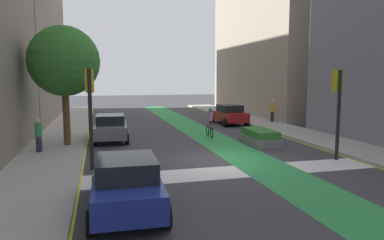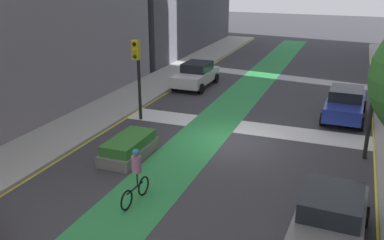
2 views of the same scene
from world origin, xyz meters
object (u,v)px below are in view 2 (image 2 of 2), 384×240
at_px(traffic_signal_near_left, 374,91).
at_px(car_blue_left_near, 345,104).
at_px(car_white_right_near, 196,75).
at_px(traffic_signal_near_right, 137,65).
at_px(car_grey_left_far, 329,220).
at_px(median_planter, 129,148).
at_px(cyclist_in_lane, 136,175).

height_order(traffic_signal_near_left, car_blue_left_near, traffic_signal_near_left).
bearing_deg(car_white_right_near, traffic_signal_near_right, 86.90).
distance_m(car_white_right_near, car_grey_left_far, 17.56).
height_order(traffic_signal_near_right, car_blue_left_near, traffic_signal_near_right).
xyz_separation_m(car_blue_left_near, median_planter, (8.01, 8.23, -0.40)).
relative_size(cyclist_in_lane, median_planter, 0.65).
relative_size(traffic_signal_near_left, median_planter, 1.43).
bearing_deg(cyclist_in_lane, car_grey_left_far, 177.44).
bearing_deg(car_blue_left_near, median_planter, 45.78).
distance_m(car_white_right_near, cyclist_in_lane, 14.92).
height_order(traffic_signal_near_left, car_grey_left_far, traffic_signal_near_left).
xyz_separation_m(traffic_signal_near_left, median_planter, (9.04, 3.17, -2.47)).
bearing_deg(traffic_signal_near_right, car_grey_left_far, 142.39).
xyz_separation_m(car_white_right_near, median_planter, (-1.35, 11.49, -0.40)).
bearing_deg(cyclist_in_lane, traffic_signal_near_left, -138.63).
bearing_deg(car_grey_left_far, median_planter, -22.39).
bearing_deg(traffic_signal_near_left, cyclist_in_lane, 41.37).
bearing_deg(car_white_right_near, cyclist_in_lane, 102.88).
bearing_deg(car_grey_left_far, car_blue_left_near, -89.67).
height_order(car_white_right_near, median_planter, car_white_right_near).
distance_m(car_blue_left_near, car_grey_left_far, 11.55).
height_order(traffic_signal_near_right, traffic_signal_near_left, traffic_signal_near_left).
distance_m(car_grey_left_far, cyclist_in_lane, 6.11).
xyz_separation_m(traffic_signal_near_right, traffic_signal_near_left, (-10.79, 1.07, 0.00)).
xyz_separation_m(traffic_signal_near_right, car_blue_left_near, (-9.75, -3.99, -2.07)).
height_order(traffic_signal_near_right, car_grey_left_far, traffic_signal_near_right).
bearing_deg(car_white_right_near, median_planter, 96.72).
distance_m(traffic_signal_near_right, median_planter, 5.21).
relative_size(car_white_right_near, cyclist_in_lane, 2.27).
xyz_separation_m(car_white_right_near, cyclist_in_lane, (-3.32, 14.54, 0.17)).
relative_size(car_blue_left_near, car_grey_left_far, 0.99).
height_order(car_grey_left_far, median_planter, car_grey_left_far).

